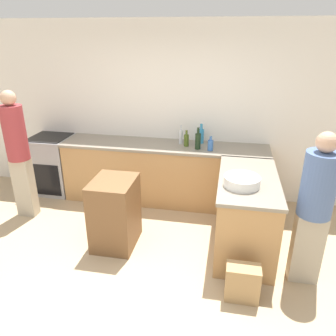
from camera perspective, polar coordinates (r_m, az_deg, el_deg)
ground_plane at (r=3.79m, az=-6.85°, el=-19.00°), size 14.00×14.00×0.00m
wall_back at (r=5.16m, az=0.06°, el=9.67°), size 8.00×0.06×2.70m
counter_back at (r=5.11m, az=-0.68°, el=-0.87°), size 3.13×0.66×0.94m
counter_peninsula at (r=4.13m, az=13.32°, el=-7.58°), size 0.69×1.41×0.94m
range_oven at (r=5.77m, az=-19.37°, el=0.63°), size 0.64×0.64×0.95m
island_table at (r=4.13m, az=-9.22°, el=-7.72°), size 0.50×0.61×0.88m
mixing_bowl at (r=3.68m, az=12.75°, el=-2.26°), size 0.40×0.40×0.11m
vinegar_bottle_clear at (r=4.95m, az=2.25°, el=5.50°), size 0.06×0.06×0.29m
dish_soap_bottle at (r=5.01m, az=5.77°, el=5.65°), size 0.09×0.09×0.30m
olive_oil_bottle at (r=4.86m, az=3.22°, el=4.91°), size 0.07×0.07×0.24m
wine_bottle_dark at (r=4.74m, az=5.23°, el=4.78°), size 0.08×0.08×0.32m
water_bottle_blue at (r=4.71m, az=7.40°, el=4.01°), size 0.08×0.08×0.21m
person_by_range at (r=4.95m, az=-24.68°, el=2.85°), size 0.30×0.30×1.82m
person_at_peninsula at (r=3.59m, az=24.19°, el=-5.97°), size 0.33×0.33×1.67m
paper_bag at (r=3.53m, az=12.82°, el=-18.90°), size 0.34×0.20×0.39m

